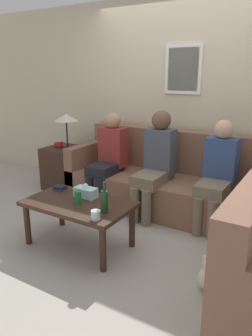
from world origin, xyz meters
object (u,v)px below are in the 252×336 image
object	(u,v)px
drinking_glass	(96,215)
teddy_bear	(210,276)
person_right	(218,171)
couch_main	(165,183)
wine_bottle	(105,201)
coffee_table	(78,208)
person_left	(109,156)
person_middle	(156,160)

from	to	relation	value
drinking_glass	teddy_bear	bearing A→B (deg)	12.62
drinking_glass	person_right	distance (m)	1.52
person_right	teddy_bear	xyz separation A→B (m)	(0.32, -1.16, -0.51)
couch_main	person_right	world-z (taller)	person_right
wine_bottle	drinking_glass	world-z (taller)	wine_bottle
couch_main	drinking_glass	world-z (taller)	couch_main
coffee_table	person_right	distance (m)	1.55
couch_main	wine_bottle	size ratio (longest dim) A/B	8.54
person_left	person_middle	world-z (taller)	person_middle
person_right	teddy_bear	distance (m)	1.31
drinking_glass	wine_bottle	bearing A→B (deg)	98.70
person_right	person_left	bearing A→B (deg)	-178.70
person_left	person_middle	xyz separation A→B (m)	(0.68, -0.01, 0.04)
couch_main	coffee_table	bearing A→B (deg)	-103.77
coffee_table	teddy_bear	size ratio (longest dim) A/B	3.53
person_left	person_right	size ratio (longest dim) A/B	0.99
person_middle	person_right	world-z (taller)	person_middle
couch_main	person_right	bearing A→B (deg)	-14.21
coffee_table	wine_bottle	size ratio (longest dim) A/B	3.63
drinking_glass	coffee_table	bearing A→B (deg)	148.66
coffee_table	person_left	distance (m)	1.20
drinking_glass	person_right	xyz separation A→B (m)	(0.63, 1.38, 0.13)
person_right	teddy_bear	size ratio (longest dim) A/B	4.00
person_middle	teddy_bear	bearing A→B (deg)	-47.10
coffee_table	person_right	bearing A→B (deg)	48.52
wine_bottle	person_middle	bearing A→B (deg)	93.37
person_left	person_middle	distance (m)	0.69
couch_main	wine_bottle	xyz separation A→B (m)	(0.03, -1.38, 0.25)
couch_main	teddy_bear	size ratio (longest dim) A/B	8.30
wine_bottle	person_middle	world-z (taller)	person_middle
wine_bottle	person_middle	distance (m)	1.17
coffee_table	person_right	xyz separation A→B (m)	(1.01, 1.14, 0.24)
wine_bottle	teddy_bear	size ratio (longest dim) A/B	0.97
teddy_bear	couch_main	bearing A→B (deg)	126.93
coffee_table	wine_bottle	bearing A→B (deg)	-9.16
person_middle	wine_bottle	bearing A→B (deg)	-86.63
coffee_table	drinking_glass	world-z (taller)	drinking_glass
coffee_table	person_middle	size ratio (longest dim) A/B	0.84
couch_main	person_left	size ratio (longest dim) A/B	2.09
person_middle	drinking_glass	bearing A→B (deg)	-85.93
person_middle	teddy_bear	xyz separation A→B (m)	(1.04, -1.12, -0.54)
person_left	wine_bottle	bearing A→B (deg)	-57.24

